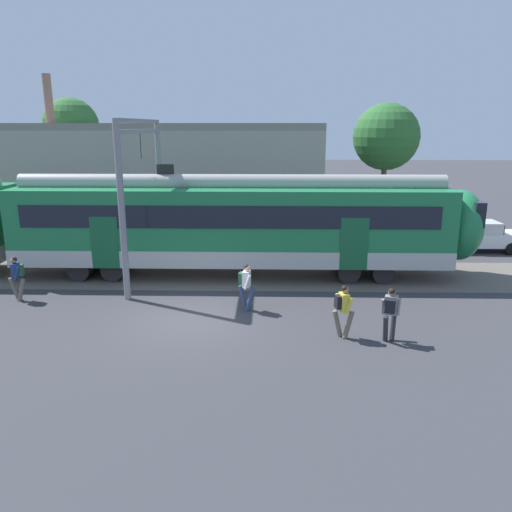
% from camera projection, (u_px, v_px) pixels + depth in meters
% --- Properties ---
extents(ground_plane, '(160.00, 160.00, 0.00)m').
position_uv_depth(ground_plane, '(191.00, 320.00, 16.62)').
color(ground_plane, '#38383D').
extents(pedestrian_navy, '(0.69, 0.54, 1.67)m').
position_uv_depth(pedestrian_navy, '(17.00, 275.00, 18.24)').
color(pedestrian_navy, '#6B6051').
rests_on(pedestrian_navy, ground).
extents(pedestrian_white, '(0.62, 0.59, 1.67)m').
position_uv_depth(pedestrian_white, '(246.00, 283.00, 17.26)').
color(pedestrian_white, navy).
rests_on(pedestrian_white, ground).
extents(pedestrian_yellow, '(0.69, 0.54, 1.67)m').
position_uv_depth(pedestrian_yellow, '(343.00, 307.00, 15.00)').
color(pedestrian_yellow, '#6B6051').
rests_on(pedestrian_yellow, ground).
extents(pedestrian_grey, '(0.64, 0.58, 1.67)m').
position_uv_depth(pedestrian_grey, '(390.00, 310.00, 14.74)').
color(pedestrian_grey, '#28282D').
rests_on(pedestrian_grey, ground).
extents(parked_car_white, '(4.01, 1.78, 1.54)m').
position_uv_depth(parked_car_white, '(480.00, 236.00, 25.57)').
color(parked_car_white, silver).
rests_on(parked_car_white, ground).
extents(catenary_gantry, '(0.24, 6.64, 6.53)m').
position_uv_depth(catenary_gantry, '(142.00, 174.00, 20.63)').
color(catenary_gantry, gray).
rests_on(catenary_gantry, ground).
extents(background_building, '(20.16, 5.00, 9.20)m').
position_uv_depth(background_building, '(154.00, 177.00, 30.36)').
color(background_building, gray).
rests_on(background_building, ground).
extents(street_tree_right, '(3.98, 3.98, 7.60)m').
position_uv_depth(street_tree_right, '(386.00, 137.00, 29.99)').
color(street_tree_right, brown).
rests_on(street_tree_right, ground).
extents(street_tree_left, '(3.62, 3.62, 8.06)m').
position_uv_depth(street_tree_left, '(71.00, 126.00, 32.90)').
color(street_tree_left, brown).
rests_on(street_tree_left, ground).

